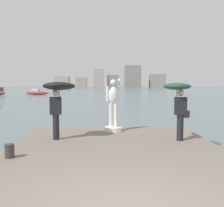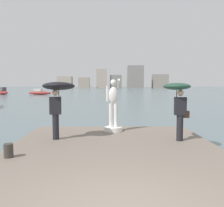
{
  "view_description": "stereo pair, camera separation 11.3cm",
  "coord_description": "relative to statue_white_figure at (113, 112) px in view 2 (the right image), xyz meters",
  "views": [
    {
      "loc": [
        -0.3,
        -3.38,
        2.31
      ],
      "look_at": [
        0.0,
        6.28,
        1.55
      ],
      "focal_mm": 39.17,
      "sensor_mm": 36.0,
      "label": 1
    },
    {
      "loc": [
        -0.18,
        -3.38,
        2.31
      ],
      "look_at": [
        0.0,
        6.28,
        1.55
      ],
      "focal_mm": 39.17,
      "sensor_mm": 36.0,
      "label": 2
    }
  ],
  "objects": [
    {
      "name": "onlooker_left",
      "position": [
        -1.95,
        -1.41,
        0.83
      ],
      "size": [
        1.18,
        1.2,
        2.02
      ],
      "color": "black",
      "rests_on": "pier"
    },
    {
      "name": "ground_plane",
      "position": [
        -0.06,
        33.52,
        -1.2
      ],
      "size": [
        400.0,
        400.0,
        0.0
      ],
      "primitive_type": "plane",
      "color": "slate"
    },
    {
      "name": "mooring_bollard",
      "position": [
        -2.83,
        -3.55,
        -0.62
      ],
      "size": [
        0.24,
        0.24,
        0.36
      ],
      "primitive_type": "cylinder",
      "color": "#38332D",
      "rests_on": "pier"
    },
    {
      "name": "statue_white_figure",
      "position": [
        0.0,
        0.0,
        0.0
      ],
      "size": [
        0.73,
        0.93,
        2.14
      ],
      "color": "white",
      "rests_on": "pier"
    },
    {
      "name": "boat_far",
      "position": [
        -23.83,
        45.6,
        -0.63
      ],
      "size": [
        3.57,
        3.06,
        1.66
      ],
      "color": "#9E2D28",
      "rests_on": "ground"
    },
    {
      "name": "onlooker_right",
      "position": [
        2.14,
        -1.7,
        0.71
      ],
      "size": [
        0.97,
        0.97,
        1.96
      ],
      "color": "black",
      "rests_on": "pier"
    },
    {
      "name": "pier",
      "position": [
        -0.06,
        -4.2,
        -1.0
      ],
      "size": [
        6.48,
        10.57,
        0.4
      ],
      "primitive_type": "cube",
      "color": "slate",
      "rests_on": "ground"
    },
    {
      "name": "boat_leftward",
      "position": [
        -15.34,
        44.63,
        -0.71
      ],
      "size": [
        5.38,
        1.88,
        1.33
      ],
      "color": "#9E2D28",
      "rests_on": "ground"
    },
    {
      "name": "distant_skyline",
      "position": [
        7.71,
        140.93,
        3.97
      ],
      "size": [
        67.56,
        11.76,
        13.61
      ],
      "color": "#A89989",
      "rests_on": "ground"
    }
  ]
}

